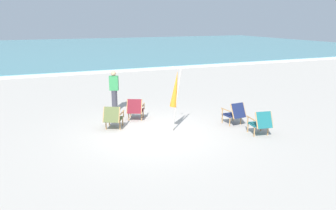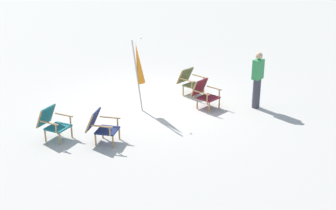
{
  "view_description": "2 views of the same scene",
  "coord_description": "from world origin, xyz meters",
  "px_view_note": "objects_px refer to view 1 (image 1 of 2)",
  "views": [
    {
      "loc": [
        -3.43,
        -9.34,
        3.54
      ],
      "look_at": [
        0.81,
        0.87,
        0.64
      ],
      "focal_mm": 35.0,
      "sensor_mm": 36.0,
      "label": 1
    },
    {
      "loc": [
        12.13,
        4.29,
        4.9
      ],
      "look_at": [
        1.61,
        1.05,
        0.66
      ],
      "focal_mm": 50.0,
      "sensor_mm": 36.0,
      "label": 2
    }
  ],
  "objects_px": {
    "beach_chair_mid_center": "(113,117)",
    "beach_chair_front_right": "(261,122)",
    "beach_chair_front_left": "(135,109)",
    "person_near_chairs": "(114,91)",
    "beach_chair_back_right": "(235,113)",
    "umbrella_furled_orange": "(175,90)"
  },
  "relations": [
    {
      "from": "beach_chair_mid_center",
      "to": "person_near_chairs",
      "type": "height_order",
      "value": "person_near_chairs"
    },
    {
      "from": "umbrella_furled_orange",
      "to": "beach_chair_front_left",
      "type": "bearing_deg",
      "value": 116.76
    },
    {
      "from": "beach_chair_front_left",
      "to": "person_near_chairs",
      "type": "relative_size",
      "value": 0.54
    },
    {
      "from": "beach_chair_front_left",
      "to": "beach_chair_front_right",
      "type": "distance_m",
      "value": 4.39
    },
    {
      "from": "beach_chair_back_right",
      "to": "umbrella_furled_orange",
      "type": "distance_m",
      "value": 2.36
    },
    {
      "from": "beach_chair_front_left",
      "to": "beach_chair_front_right",
      "type": "bearing_deg",
      "value": -44.12
    },
    {
      "from": "beach_chair_mid_center",
      "to": "beach_chair_front_right",
      "type": "xyz_separation_m",
      "value": [
        4.12,
        -2.37,
        0.0
      ]
    },
    {
      "from": "beach_chair_mid_center",
      "to": "beach_chair_front_right",
      "type": "distance_m",
      "value": 4.75
    },
    {
      "from": "person_near_chairs",
      "to": "beach_chair_mid_center",
      "type": "bearing_deg",
      "value": -104.96
    },
    {
      "from": "beach_chair_mid_center",
      "to": "beach_chair_front_right",
      "type": "height_order",
      "value": "beach_chair_front_right"
    },
    {
      "from": "beach_chair_front_left",
      "to": "beach_chair_mid_center",
      "type": "xyz_separation_m",
      "value": [
        -0.97,
        -0.68,
        -0.0
      ]
    },
    {
      "from": "beach_chair_back_right",
      "to": "beach_chair_front_left",
      "type": "bearing_deg",
      "value": 148.39
    },
    {
      "from": "beach_chair_front_right",
      "to": "person_near_chairs",
      "type": "distance_m",
      "value": 5.73
    },
    {
      "from": "beach_chair_front_right",
      "to": "beach_chair_front_left",
      "type": "bearing_deg",
      "value": 135.88
    },
    {
      "from": "beach_chair_mid_center",
      "to": "umbrella_furled_orange",
      "type": "height_order",
      "value": "umbrella_furled_orange"
    },
    {
      "from": "beach_chair_front_right",
      "to": "person_near_chairs",
      "type": "bearing_deg",
      "value": 128.47
    },
    {
      "from": "umbrella_furled_orange",
      "to": "person_near_chairs",
      "type": "relative_size",
      "value": 1.3
    },
    {
      "from": "beach_chair_front_left",
      "to": "beach_chair_mid_center",
      "type": "bearing_deg",
      "value": -144.87
    },
    {
      "from": "beach_chair_front_left",
      "to": "beach_chair_back_right",
      "type": "distance_m",
      "value": 3.52
    },
    {
      "from": "beach_chair_front_right",
      "to": "umbrella_furled_orange",
      "type": "distance_m",
      "value": 2.86
    },
    {
      "from": "beach_chair_back_right",
      "to": "umbrella_furled_orange",
      "type": "xyz_separation_m",
      "value": [
        -2.15,
        0.18,
        0.96
      ]
    },
    {
      "from": "umbrella_furled_orange",
      "to": "beach_chair_front_right",
      "type": "bearing_deg",
      "value": -30.98
    }
  ]
}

